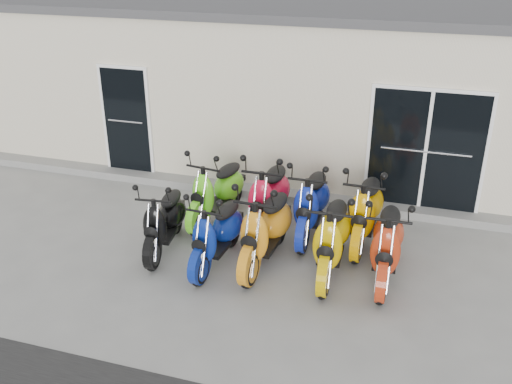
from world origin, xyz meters
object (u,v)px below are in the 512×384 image
Objects in this scene: scooter_front_black at (164,213)px; scooter_back_green at (217,183)px; scooter_back_red at (269,189)px; scooter_back_yellow at (366,201)px; scooter_front_red at (388,234)px; scooter_front_blue at (217,225)px; scooter_back_blue at (312,195)px; scooter_front_orange_a at (266,220)px; scooter_front_orange_b at (332,228)px.

scooter_back_green is (0.43, 1.21, 0.06)m from scooter_front_black.
scooter_back_yellow is (1.61, 0.03, -0.03)m from scooter_back_red.
scooter_front_red is at bearing -25.64° from scooter_back_red.
scooter_back_blue reaches higher than scooter_front_blue.
scooter_back_blue is (2.10, 1.20, 0.07)m from scooter_front_black.
scooter_front_orange_a reaches higher than scooter_back_yellow.
scooter_front_orange_b is 1.11m from scooter_back_yellow.
scooter_front_orange_a is 0.98× the size of scooter_back_red.
scooter_back_yellow reaches higher than scooter_back_blue.
scooter_front_black is 2.64m from scooter_front_orange_b.
scooter_front_red is (2.48, 0.38, 0.05)m from scooter_front_blue.
scooter_back_green is at bearing 178.30° from scooter_back_blue.
scooter_back_green is (-2.21, 1.08, -0.02)m from scooter_front_orange_b.
scooter_front_red is 1.64m from scooter_back_blue.
scooter_back_green is at bearing 151.83° from scooter_front_orange_b.
scooter_back_yellow is at bearing 69.08° from scooter_front_orange_b.
scooter_back_blue reaches higher than scooter_front_black.
scooter_front_blue is at bearing -131.74° from scooter_back_blue.
scooter_front_red is at bearing -3.46° from scooter_front_black.
scooter_back_red is (-2.04, 0.92, 0.04)m from scooter_front_red.
scooter_back_yellow is (2.05, 1.34, 0.07)m from scooter_front_blue.
scooter_front_blue is 0.89× the size of scooter_front_orange_a.
scooter_front_blue is 0.74m from scooter_front_orange_a.
scooter_back_yellow reaches higher than scooter_front_blue.
scooter_back_yellow is (2.99, 1.18, 0.08)m from scooter_front_black.
scooter_front_black is 0.89× the size of scooter_front_orange_b.
scooter_back_red is at bearing 74.90° from scooter_front_blue.
scooter_back_red is at bearing 32.47° from scooter_front_black.
scooter_back_blue is (-1.32, 0.97, 0.01)m from scooter_front_red.
scooter_front_orange_b is (2.64, 0.14, 0.08)m from scooter_front_black.
scooter_back_yellow is at bearing 14.38° from scooter_front_black.
scooter_back_red reaches higher than scooter_front_orange_b.
scooter_back_red reaches higher than scooter_front_red.
scooter_back_red is 1.04× the size of scooter_back_yellow.
scooter_front_orange_a is at bearing -4.17° from scooter_front_black.
scooter_front_orange_a is 1.04× the size of scooter_front_red.
scooter_front_orange_b reaches higher than scooter_back_yellow.
scooter_front_orange_a is at bearing -139.36° from scooter_back_yellow.
scooter_back_red reaches higher than scooter_front_orange_a.
scooter_back_green is (-3.00, 0.99, -0.01)m from scooter_front_red.
scooter_front_black is at bearing -100.84° from scooter_back_green.
scooter_front_orange_b reaches higher than scooter_back_blue.
scooter_back_yellow is (2.56, -0.03, 0.02)m from scooter_back_green.
scooter_front_orange_b is 1.01× the size of scooter_back_blue.
scooter_back_green is at bearing 63.32° from scooter_front_black.
scooter_back_yellow is (-0.43, 0.96, 0.02)m from scooter_front_red.
scooter_front_orange_a reaches higher than scooter_back_green.
scooter_back_green is at bearing 140.73° from scooter_front_orange_a.
scooter_front_orange_a is 1.02× the size of scooter_front_orange_b.
scooter_back_blue is at bearing 22.43° from scooter_front_black.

